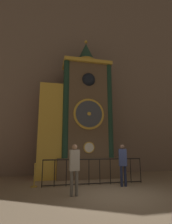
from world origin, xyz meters
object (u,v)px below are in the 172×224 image
Objects in this scene: visitor_far at (123,161)px; stanchion_post at (34,179)px; clock_tower at (79,117)px; visitor_near at (74,164)px.

visitor_far is 1.79× the size of stanchion_post.
clock_tower is at bearing 39.15° from stanchion_post.
clock_tower is 3.80m from visitor_far.
stanchion_post is at bearing -172.68° from visitor_far.
clock_tower reaches higher than visitor_near.
visitor_near is 1.00× the size of visitor_far.
clock_tower is at bearing 138.39° from visitor_far.
visitor_near is (-0.83, -3.58, -2.35)m from clock_tower.
visitor_near is at bearing -103.01° from clock_tower.
stanchion_post is at bearing 125.40° from visitor_near.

